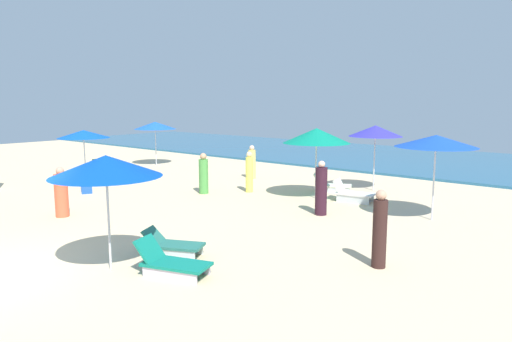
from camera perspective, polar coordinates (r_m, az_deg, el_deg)
ocean at (r=29.04m, az=19.74°, el=1.21°), size 60.00×12.72×0.12m
umbrella_0 at (r=17.03m, az=7.32°, el=4.26°), size 2.41×2.41×2.55m
lounge_chair_0_0 at (r=18.63m, az=9.04°, el=-1.71°), size 1.56×1.19×0.70m
lounge_chair_0_1 at (r=16.93m, az=11.56°, el=-2.68°), size 1.47×0.88×0.75m
umbrella_1 at (r=14.72m, az=20.92°, el=3.39°), size 2.35×2.35×2.54m
umbrella_2 at (r=10.11m, az=-17.67°, el=0.57°), size 2.28×2.28×2.44m
lounge_chair_2_0 at (r=11.11m, az=-10.08°, el=-8.82°), size 1.48×1.13×0.62m
lounge_chair_2_1 at (r=9.96m, az=-10.22°, el=-10.85°), size 1.64×1.10×0.73m
umbrella_3 at (r=18.93m, az=14.22°, el=4.70°), size 2.07×2.07×2.56m
umbrella_4 at (r=22.66m, az=-20.12°, el=4.21°), size 2.29×2.29×2.20m
lounge_chair_4_0 at (r=23.67m, az=-17.56°, el=0.23°), size 1.58×0.76×0.72m
umbrella_5 at (r=26.26m, az=-12.10°, el=5.40°), size 2.25×2.25×2.36m
beachgoer_1 at (r=10.42m, az=14.72°, el=-7.00°), size 0.43×0.43×1.69m
beachgoer_2 at (r=14.75m, az=7.87°, el=-2.28°), size 0.48×0.48×1.70m
beachgoer_3 at (r=21.37m, az=-0.50°, el=0.96°), size 0.47×0.47×1.51m
beachgoer_4 at (r=15.57m, az=-22.46°, el=-2.59°), size 0.56×0.56×1.54m
beachgoer_6 at (r=18.04m, az=-6.36°, el=-0.45°), size 0.46×0.46×1.55m
beachgoer_7 at (r=18.21m, az=-0.82°, el=-0.20°), size 0.33×0.33×1.58m
cooler_box_0 at (r=19.29m, az=-19.80°, el=-1.90°), size 0.69×0.60×0.40m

